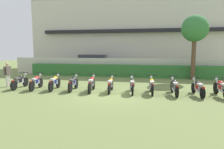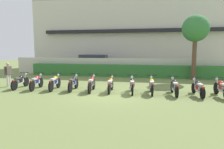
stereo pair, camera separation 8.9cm
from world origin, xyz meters
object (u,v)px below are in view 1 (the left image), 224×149
parked_car (94,64)px  tree_near_inspector (195,30)px  motorcycle_in_row_9 (198,87)px  motorcycle_in_row_3 (73,83)px  motorcycle_in_row_5 (111,84)px  motorcycle_in_row_4 (92,84)px  motorcycle_in_row_1 (36,82)px  motorcycle_in_row_6 (132,85)px  motorcycle_in_row_7 (152,85)px  motorcycle_in_row_2 (54,82)px  motorcycle_in_row_10 (221,88)px  motorcycle_in_row_8 (174,86)px  motorcycle_in_row_0 (20,81)px  inspector_person (8,73)px

parked_car → tree_near_inspector: (9.07, -3.35, 3.00)m
tree_near_inspector → motorcycle_in_row_9: size_ratio=2.68×
motorcycle_in_row_3 → motorcycle_in_row_5: bearing=-95.2°
motorcycle_in_row_4 → motorcycle_in_row_9: 5.78m
parked_car → motorcycle_in_row_1: parked_car is taller
motorcycle_in_row_6 → motorcycle_in_row_7: size_ratio=0.99×
motorcycle_in_row_6 → motorcycle_in_row_7: bearing=-94.4°
motorcycle_in_row_4 → motorcycle_in_row_6: 2.33m
motorcycle_in_row_2 → motorcycle_in_row_3: motorcycle_in_row_2 is taller
motorcycle_in_row_2 → motorcycle_in_row_5: (3.44, 0.02, -0.02)m
motorcycle_in_row_9 → motorcycle_in_row_3: bearing=82.4°
motorcycle_in_row_4 → motorcycle_in_row_10: bearing=-96.3°
parked_car → motorcycle_in_row_6: parked_car is taller
motorcycle_in_row_2 → motorcycle_in_row_10: size_ratio=0.93×
motorcycle_in_row_3 → motorcycle_in_row_5: motorcycle_in_row_3 is taller
motorcycle_in_row_1 → motorcycle_in_row_4: size_ratio=1.00×
motorcycle_in_row_6 → motorcycle_in_row_10: size_ratio=0.95×
motorcycle_in_row_7 → motorcycle_in_row_8: 1.20m
motorcycle_in_row_0 → motorcycle_in_row_1: 1.17m
tree_near_inspector → motorcycle_in_row_3: tree_near_inspector is taller
tree_near_inspector → motorcycle_in_row_1: tree_near_inspector is taller
motorcycle_in_row_1 → motorcycle_in_row_6: 5.83m
motorcycle_in_row_5 → parked_car: bearing=17.5°
motorcycle_in_row_3 → motorcycle_in_row_4: (1.15, -0.07, 0.01)m
motorcycle_in_row_6 → motorcycle_in_row_7: (1.07, 0.05, 0.01)m
motorcycle_in_row_1 → motorcycle_in_row_7: size_ratio=1.00×
motorcycle_in_row_8 → motorcycle_in_row_7: bearing=81.1°
tree_near_inspector → motorcycle_in_row_2: tree_near_inspector is taller
tree_near_inspector → motorcycle_in_row_3: bearing=-143.5°
motorcycle_in_row_1 → motorcycle_in_row_8: (8.09, 0.03, -0.00)m
tree_near_inspector → motorcycle_in_row_4: size_ratio=2.67×
motorcycle_in_row_0 → tree_near_inspector: bearing=-68.0°
parked_car → tree_near_inspector: 10.13m
parked_car → motorcycle_in_row_0: size_ratio=2.37×
motorcycle_in_row_5 → motorcycle_in_row_7: size_ratio=0.95×
tree_near_inspector → motorcycle_in_row_7: (-3.23, -5.75, -3.48)m
tree_near_inspector → inspector_person: size_ratio=3.21×
motorcycle_in_row_3 → motorcycle_in_row_8: size_ratio=0.96×
motorcycle_in_row_7 → parked_car: bearing=29.4°
motorcycle_in_row_5 → inspector_person: 6.88m
parked_car → motorcycle_in_row_3: size_ratio=2.48×
tree_near_inspector → motorcycle_in_row_2: size_ratio=2.74×
motorcycle_in_row_3 → motorcycle_in_row_9: 6.93m
motorcycle_in_row_5 → motorcycle_in_row_8: bearing=-95.0°
motorcycle_in_row_2 → motorcycle_in_row_6: size_ratio=0.99×
motorcycle_in_row_8 → motorcycle_in_row_2: bearing=85.3°
motorcycle_in_row_4 → motorcycle_in_row_7: 3.40m
inspector_person → motorcycle_in_row_10: bearing=-1.8°
motorcycle_in_row_4 → motorcycle_in_row_9: (5.78, -0.01, -0.02)m
motorcycle_in_row_9 → motorcycle_in_row_10: (1.12, 0.01, 0.02)m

